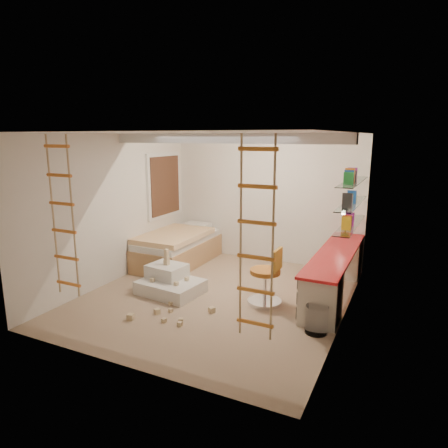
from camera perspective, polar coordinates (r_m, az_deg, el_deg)
The scene contains 15 objects.
floor at distance 6.60m, azimuth -1.14°, elevation -10.30°, with size 4.50×4.50×0.00m, color #9F7F66.
ceiling_beam at distance 6.36m, azimuth 0.00°, elevation 12.14°, with size 4.00×0.18×0.16m, color white.
window_frame at distance 8.45m, azimuth -8.60°, elevation 5.47°, with size 0.06×1.15×1.35m, color white.
window_blind at distance 8.43m, azimuth -8.37°, elevation 5.46°, with size 0.02×1.00×1.20m, color #4C2D1E.
rope_ladder_left at distance 5.61m, azimuth -22.03°, elevation 0.87°, with size 0.41×0.04×2.13m, color orange, non-canonical shape.
rope_ladder_right at distance 4.08m, azimuth 4.65°, elevation -2.32°, with size 0.41×0.04×2.13m, color orange, non-canonical shape.
waste_bin at distance 5.54m, azimuth 13.09°, elevation -13.14°, with size 0.30×0.30×0.38m, color white.
desk at distance 6.73m, azimuth 15.53°, elevation -6.65°, with size 0.56×2.80×0.75m.
shelves at distance 6.71m, azimuth 17.77°, elevation 2.81°, with size 0.25×1.80×0.71m.
bed at distance 8.20m, azimuth -6.55°, elevation -3.39°, with size 1.02×2.00×0.69m.
task_lamp at distance 7.47m, azimuth 16.83°, elevation 0.97°, with size 0.14×0.36×0.57m.
swivel_chair at distance 6.25m, azimuth 6.10°, elevation -8.45°, with size 0.55×0.55×0.90m.
play_platform at distance 6.78m, azimuth -7.76°, elevation -8.24°, with size 1.05×0.86×0.44m.
toy_blocks at distance 6.27m, azimuth -7.77°, elevation -9.66°, with size 1.26×1.29×0.71m.
books at distance 6.69m, azimuth 17.85°, elevation 4.03°, with size 0.14×0.58×0.92m.
Camera 1 is at (2.75, -5.44, 2.55)m, focal length 32.00 mm.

